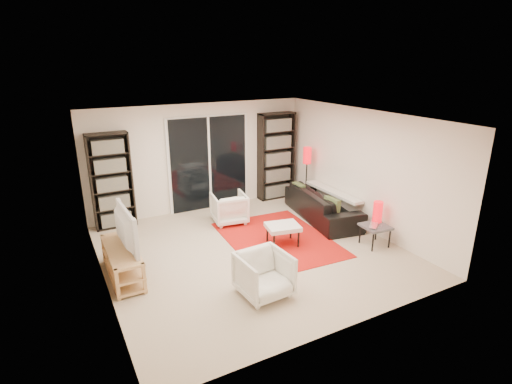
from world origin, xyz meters
TOP-DOWN VIEW (x-y plane):
  - floor at (0.00, 0.00)m, footprint 5.00×5.00m
  - wall_back at (0.00, 2.50)m, footprint 5.00×0.02m
  - wall_front at (0.00, -2.50)m, footprint 5.00×0.02m
  - wall_left at (-2.50, 0.00)m, footprint 0.02×5.00m
  - wall_right at (2.50, 0.00)m, footprint 0.02×5.00m
  - ceiling at (0.00, 0.00)m, footprint 5.00×5.00m
  - sliding_door at (0.20, 2.46)m, footprint 1.92×0.08m
  - bookshelf_left at (-1.95, 2.33)m, footprint 0.80×0.30m
  - bookshelf_right at (1.90, 2.33)m, footprint 0.90×0.30m
  - tv_stand at (-2.21, 0.18)m, footprint 0.44×1.37m
  - tv at (-2.19, 0.18)m, footprint 0.19×1.12m
  - rug at (0.67, 0.20)m, footprint 1.97×2.59m
  - sofa at (2.08, 0.68)m, footprint 1.19×2.28m
  - armchair_back at (0.21, 1.42)m, footprint 0.78×0.80m
  - armchair_front at (-0.49, -1.32)m, footprint 0.74×0.76m
  - ottoman at (0.63, -0.04)m, footprint 0.68×0.59m
  - side_table at (2.12, -0.87)m, footprint 0.51×0.51m
  - laptop at (2.08, -0.92)m, footprint 0.38×0.37m
  - table_lamp at (2.28, -0.73)m, footprint 0.18×0.18m
  - floor_lamp at (2.25, 1.54)m, footprint 0.21×0.21m

SIDE VIEW (x-z plane):
  - floor at x=0.00m, z-range 0.00..0.00m
  - rug at x=0.67m, z-range 0.00..0.01m
  - tv_stand at x=-2.21m, z-range 0.01..0.51m
  - sofa at x=2.08m, z-range 0.00..0.63m
  - armchair_back at x=0.21m, z-range 0.00..0.64m
  - armchair_front at x=-0.49m, z-range 0.00..0.65m
  - ottoman at x=0.63m, z-range 0.15..0.55m
  - side_table at x=2.12m, z-range 0.15..0.55m
  - laptop at x=2.08m, z-range 0.40..0.43m
  - table_lamp at x=2.28m, z-range 0.40..0.79m
  - tv at x=-2.19m, z-range 0.50..1.14m
  - bookshelf_left at x=-1.95m, z-range 0.00..1.95m
  - sliding_door at x=0.20m, z-range -0.03..2.13m
  - bookshelf_right at x=1.90m, z-range 0.00..2.10m
  - floor_lamp at x=2.25m, z-range 0.37..1.76m
  - wall_back at x=0.00m, z-range 0.00..2.40m
  - wall_front at x=0.00m, z-range 0.00..2.40m
  - wall_left at x=-2.50m, z-range 0.00..2.40m
  - wall_right at x=2.50m, z-range 0.00..2.40m
  - ceiling at x=0.00m, z-range 2.39..2.41m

